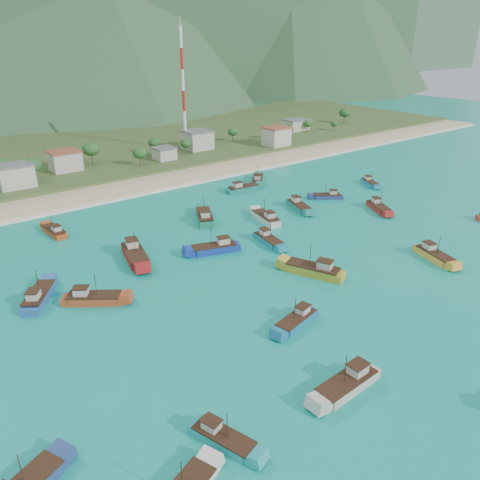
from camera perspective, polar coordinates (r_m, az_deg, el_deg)
ground at (r=95.69m, az=7.30°, el=-4.88°), size 600.00×600.00×0.00m
beach at (r=157.03m, az=-13.34°, el=6.26°), size 400.00×18.00×1.20m
land at (r=212.52m, az=-20.47°, el=9.93°), size 400.00×110.00×2.40m
surf_line at (r=148.77m, az=-11.78°, el=5.43°), size 400.00×2.50×0.08m
village at (r=182.12m, az=-13.14°, el=10.25°), size 210.45×31.42×7.34m
vegetation at (r=174.58m, az=-18.96°, el=9.12°), size 277.14×25.73×8.60m
radio_tower at (r=195.27m, az=-6.92°, el=17.63°), size 1.20×1.20×47.21m
boat_0 at (r=111.93m, az=22.57°, el=-1.79°), size 6.01×10.92×6.19m
boat_1 at (r=161.21m, az=15.54°, el=6.69°), size 6.37×9.13×5.26m
boat_5 at (r=81.72m, az=6.92°, el=-9.78°), size 10.03×4.84×5.70m
boat_6 at (r=111.34m, az=3.49°, el=-0.06°), size 4.51×10.25×5.85m
boat_8 at (r=137.96m, az=16.53°, el=3.79°), size 7.47×10.57×6.10m
boat_11 at (r=124.53m, az=3.18°, el=2.66°), size 5.43×11.35×6.45m
boat_12 at (r=134.17m, az=7.17°, el=4.07°), size 6.28×11.11×6.30m
boat_13 at (r=158.26m, az=2.16°, el=7.31°), size 9.64×9.99×6.33m
boat_14 at (r=106.71m, az=-3.06°, el=-1.06°), size 11.65×6.59×6.60m
boat_15 at (r=97.84m, az=8.99°, el=-3.70°), size 8.25×12.66×7.23m
boat_16 at (r=61.68m, az=-2.13°, el=-23.11°), size 5.33×9.43×5.35m
boat_17 at (r=69.89m, az=12.96°, el=-16.81°), size 11.22×3.67×6.56m
boat_22 at (r=91.19m, az=-17.48°, el=-6.88°), size 10.63×8.92×6.39m
boat_26 at (r=144.49m, az=10.60°, el=5.22°), size 8.83×7.47×5.32m
boat_27 at (r=105.59m, az=-12.69°, el=-1.83°), size 6.71×13.36×7.58m
boat_28 at (r=95.28m, az=-23.32°, el=-6.42°), size 8.77×10.81×6.43m
boat_29 at (r=124.94m, az=-21.69°, el=0.93°), size 3.55×9.78×5.67m
boat_30 at (r=148.72m, az=0.36°, el=6.25°), size 11.20×4.30×6.46m
boat_32 at (r=124.99m, az=-4.35°, el=2.77°), size 8.80×12.42×7.17m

